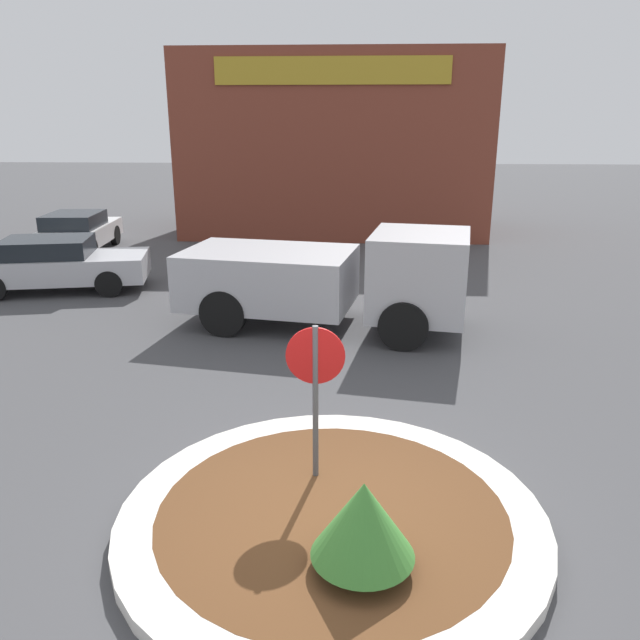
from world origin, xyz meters
name	(u,v)px	position (x,y,z in m)	size (l,w,h in m)	color
ground_plane	(332,524)	(0.00, 0.00, 0.00)	(120.00, 120.00, 0.00)	#474749
traffic_island	(332,517)	(0.00, 0.00, 0.08)	(4.73, 4.73, 0.17)	silver
stop_sign	(315,379)	(-0.23, 0.73, 1.44)	(0.69, 0.07, 2.08)	#4C4C51
island_shrub	(363,520)	(0.33, -0.90, 0.71)	(1.01, 1.01, 0.93)	brown
utility_truck	(330,277)	(-0.32, 6.95, 1.10)	(6.30, 3.29, 2.13)	#B2B2B7
storefront_building	(335,145)	(-0.66, 19.59, 3.34)	(11.41, 6.07, 6.68)	brown
parked_sedan_silver	(56,264)	(-7.58, 9.58, 0.72)	(4.76, 2.69, 1.39)	#B7B7BC
parked_sedan_white	(77,232)	(-9.16, 14.48, 0.69)	(2.22, 4.40, 1.35)	silver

